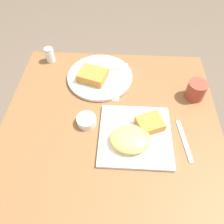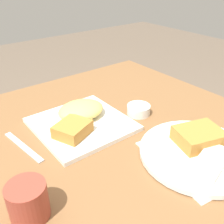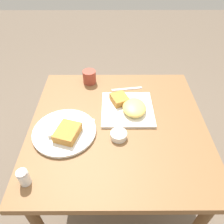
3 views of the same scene
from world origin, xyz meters
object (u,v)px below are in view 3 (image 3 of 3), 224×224
Objects in this scene: plate_square_near at (129,107)px; sauce_ramekin at (118,135)px; plate_oval_far at (64,131)px; butter_knife at (127,89)px; coffee_mug at (89,77)px; salt_shaker at (24,178)px.

plate_square_near is 0.20m from sauce_ramekin.
plate_oval_far is 0.47m from butter_knife.
butter_knife is 2.31× the size of coffee_mug.
plate_oval_far reaches higher than butter_knife.
sauce_ramekin is at bearing 72.67° from butter_knife.
coffee_mug reaches higher than plate_square_near.
plate_oval_far is at bearing 117.84° from plate_square_near.
sauce_ramekin is 0.38m from butter_knife.
plate_oval_far is 3.81× the size of coffee_mug.
butter_knife is at bearing -9.14° from sauce_ramekin.
plate_square_near is at bearing -45.64° from salt_shaker.
sauce_ramekin is at bearing -95.37° from plate_oval_far.
plate_square_near is 3.72× the size of salt_shaker.
coffee_mug is at bearing -25.94° from butter_knife.
butter_knife is at bearing -107.75° from coffee_mug.
plate_square_near is 1.48× the size of butter_knife.
plate_oval_far is 0.43m from coffee_mug.
salt_shaker is at bearing 46.43° from butter_knife.
coffee_mug reaches higher than butter_knife.
salt_shaker reaches higher than plate_oval_far.
coffee_mug is (0.26, 0.22, 0.02)m from plate_square_near.
plate_oval_far is 1.65× the size of butter_knife.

